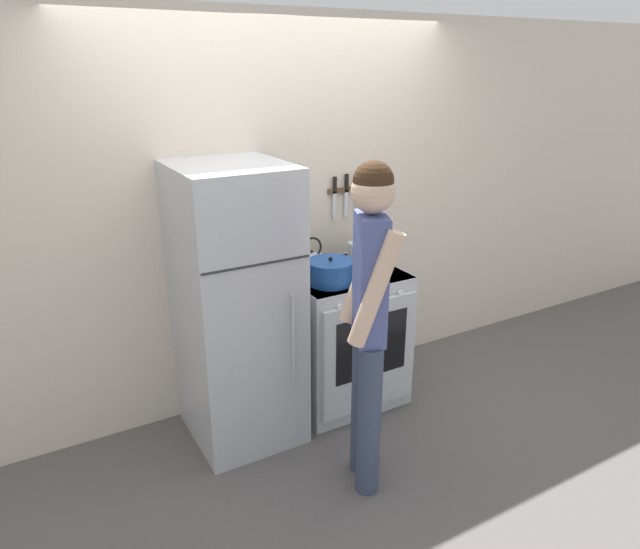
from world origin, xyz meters
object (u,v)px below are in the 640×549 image
(stove_range, at_px, (343,336))
(person, at_px, (369,313))
(dutch_oven_pot, at_px, (330,272))
(tea_kettle, at_px, (312,261))
(refrigerator, at_px, (236,307))
(utensil_jar, at_px, (355,252))

(stove_range, distance_m, person, 1.02)
(dutch_oven_pot, xyz_separation_m, tea_kettle, (0.01, 0.26, -0.01))
(refrigerator, height_order, stove_range, refrigerator)
(utensil_jar, distance_m, person, 1.08)
(stove_range, distance_m, tea_kettle, 0.57)
(dutch_oven_pot, bearing_deg, refrigerator, 169.41)
(stove_range, relative_size, utensil_jar, 3.39)
(dutch_oven_pot, relative_size, person, 0.18)
(stove_range, bearing_deg, refrigerator, 179.54)
(utensil_jar, relative_size, person, 0.15)
(person, bearing_deg, stove_range, -0.70)
(dutch_oven_pot, height_order, utensil_jar, utensil_jar)
(tea_kettle, bearing_deg, refrigerator, -165.86)
(dutch_oven_pot, relative_size, tea_kettle, 1.37)
(refrigerator, xyz_separation_m, utensil_jar, (0.95, 0.16, 0.15))
(stove_range, relative_size, tea_kettle, 3.85)
(refrigerator, distance_m, dutch_oven_pot, 0.62)
(stove_range, relative_size, dutch_oven_pot, 2.81)
(tea_kettle, bearing_deg, person, -101.12)
(stove_range, height_order, utensil_jar, utensil_jar)
(refrigerator, bearing_deg, stove_range, -0.46)
(dutch_oven_pot, xyz_separation_m, utensil_jar, (0.36, 0.27, -0.00))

